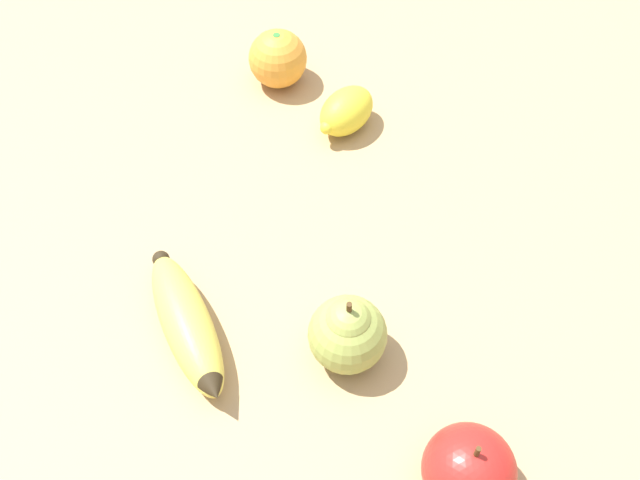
# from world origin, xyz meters

# --- Properties ---
(ground_plane) EXTENTS (3.00, 3.00, 0.00)m
(ground_plane) POSITION_xyz_m (0.00, 0.00, 0.00)
(ground_plane) COLOR tan
(banana) EXTENTS (0.13, 0.16, 0.04)m
(banana) POSITION_xyz_m (-0.18, -0.15, 0.02)
(banana) COLOR #DBCC4C
(banana) RESTS_ON ground_plane
(orange) EXTENTS (0.07, 0.07, 0.07)m
(orange) POSITION_xyz_m (-0.17, 0.22, 0.04)
(orange) COLOR orange
(orange) RESTS_ON ground_plane
(pear) EXTENTS (0.07, 0.07, 0.09)m
(pear) POSITION_xyz_m (-0.02, -0.14, 0.04)
(pear) COLOR #99A84C
(pear) RESTS_ON ground_plane
(apple) EXTENTS (0.08, 0.08, 0.08)m
(apple) POSITION_xyz_m (0.10, -0.25, 0.04)
(apple) COLOR red
(apple) RESTS_ON ground_plane
(lemon) EXTENTS (0.08, 0.09, 0.05)m
(lemon) POSITION_xyz_m (-0.07, 0.16, 0.03)
(lemon) COLOR yellow
(lemon) RESTS_ON ground_plane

